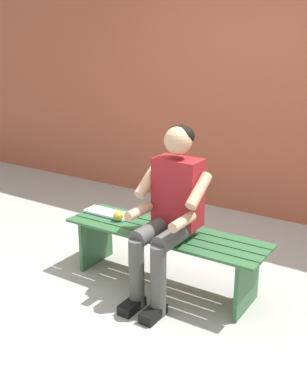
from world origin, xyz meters
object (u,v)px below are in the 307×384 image
bench_near (164,244)px  person_seated (169,207)px  apple (118,216)px  book_open (108,213)px

bench_near → person_seated: size_ratio=1.27×
bench_near → apple: 0.44m
person_seated → apple: bearing=-8.1°
bench_near → person_seated: bearing=134.9°
bench_near → book_open: book_open is taller
bench_near → book_open: 0.58m
apple → book_open: (0.16, -0.06, -0.03)m
apple → book_open: size_ratio=0.20×
apple → bench_near: bearing=-176.3°
person_seated → book_open: bearing=-11.5°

